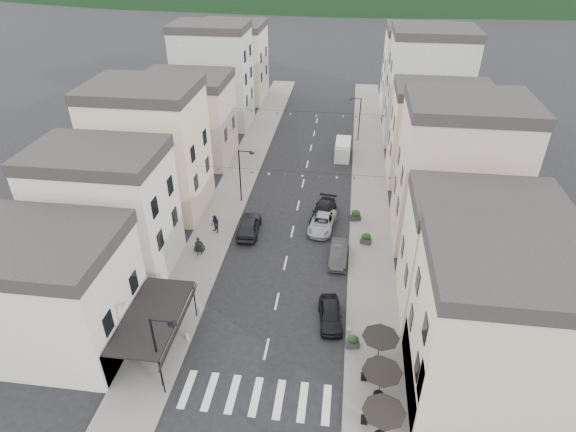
% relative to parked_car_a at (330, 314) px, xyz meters
% --- Properties ---
extents(ground, '(700.00, 700.00, 0.00)m').
position_rel_parked_car_a_xyz_m(ground, '(-4.30, -9.31, -0.71)').
color(ground, black).
rests_on(ground, ground).
extents(sidewalk_left, '(4.00, 76.00, 0.12)m').
position_rel_parked_car_a_xyz_m(sidewalk_left, '(-11.80, 22.69, -0.65)').
color(sidewalk_left, slate).
rests_on(sidewalk_left, ground).
extents(sidewalk_right, '(4.00, 76.00, 0.12)m').
position_rel_parked_car_a_xyz_m(sidewalk_right, '(3.20, 22.69, -0.65)').
color(sidewalk_right, slate).
rests_on(sidewalk_right, ground).
extents(boutique_building, '(12.00, 8.00, 8.00)m').
position_rel_parked_car_a_xyz_m(boutique_building, '(-19.80, -4.31, 3.29)').
color(boutique_building, beige).
rests_on(boutique_building, ground).
extents(bistro_building, '(10.00, 8.00, 10.00)m').
position_rel_parked_car_a_xyz_m(bistro_building, '(10.20, -5.31, 4.29)').
color(bistro_building, beige).
rests_on(bistro_building, ground).
extents(boutique_awning, '(3.77, 7.50, 3.28)m').
position_rel_parked_car_a_xyz_m(boutique_awning, '(-11.55, -4.31, 2.41)').
color(boutique_awning, black).
rests_on(boutique_awning, ground).
extents(buildings_row_left, '(10.20, 54.16, 14.00)m').
position_rel_parked_car_a_xyz_m(buildings_row_left, '(-18.80, 28.44, 5.41)').
color(buildings_row_left, beige).
rests_on(buildings_row_left, ground).
extents(buildings_row_right, '(10.20, 54.16, 14.50)m').
position_rel_parked_car_a_xyz_m(buildings_row_right, '(10.20, 27.28, 5.61)').
color(buildings_row_right, beige).
rests_on(buildings_row_right, ground).
extents(cafe_terrace, '(2.50, 8.10, 2.53)m').
position_rel_parked_car_a_xyz_m(cafe_terrace, '(3.40, -6.51, 1.65)').
color(cafe_terrace, black).
rests_on(cafe_terrace, ground).
extents(streetlamp_left_near, '(1.70, 0.56, 6.00)m').
position_rel_parked_car_a_xyz_m(streetlamp_left_near, '(-10.12, -7.31, 2.99)').
color(streetlamp_left_near, black).
rests_on(streetlamp_left_near, ground).
extents(streetlamp_left_far, '(1.70, 0.56, 6.00)m').
position_rel_parked_car_a_xyz_m(streetlamp_left_far, '(-10.12, 16.69, 2.99)').
color(streetlamp_left_far, black).
rests_on(streetlamp_left_far, ground).
extents(streetlamp_right_far, '(1.70, 0.56, 6.00)m').
position_rel_parked_car_a_xyz_m(streetlamp_right_far, '(1.52, 34.69, 2.99)').
color(streetlamp_right_far, black).
rests_on(streetlamp_right_far, ground).
extents(bollards, '(11.66, 10.26, 0.60)m').
position_rel_parked_car_a_xyz_m(bollards, '(-4.30, -3.81, -0.29)').
color(bollards, gray).
rests_on(bollards, ground).
extents(bunting_near, '(19.00, 0.28, 0.62)m').
position_rel_parked_car_a_xyz_m(bunting_near, '(-4.30, 12.69, 4.95)').
color(bunting_near, black).
rests_on(bunting_near, ground).
extents(bunting_far, '(19.00, 0.28, 0.62)m').
position_rel_parked_car_a_xyz_m(bunting_far, '(-4.30, 28.69, 4.95)').
color(bunting_far, black).
rests_on(bunting_far, ground).
extents(parked_car_a, '(2.19, 4.33, 1.41)m').
position_rel_parked_car_a_xyz_m(parked_car_a, '(0.00, 0.00, 0.00)').
color(parked_car_a, black).
rests_on(parked_car_a, ground).
extents(parked_car_b, '(1.63, 4.33, 1.41)m').
position_rel_parked_car_a_xyz_m(parked_car_b, '(0.30, 7.70, -0.00)').
color(parked_car_b, '#2D2D30').
rests_on(parked_car_b, ground).
extents(parked_car_c, '(2.83, 5.17, 1.37)m').
position_rel_parked_car_a_xyz_m(parked_car_c, '(-1.50, 12.61, -0.02)').
color(parked_car_c, '#9D9FA5').
rests_on(parked_car_c, ground).
extents(parked_car_d, '(2.73, 5.35, 1.48)m').
position_rel_parked_car_a_xyz_m(parked_car_d, '(-1.50, 14.47, 0.04)').
color(parked_car_d, black).
rests_on(parked_car_d, ground).
extents(parked_car_e, '(2.17, 4.96, 1.66)m').
position_rel_parked_car_a_xyz_m(parked_car_e, '(-8.42, 10.98, 0.13)').
color(parked_car_e, black).
rests_on(parked_car_e, ground).
extents(delivery_van, '(1.91, 4.68, 2.23)m').
position_rel_parked_car_a_xyz_m(delivery_van, '(-0.10, 29.47, 0.39)').
color(delivery_van, silver).
rests_on(delivery_van, ground).
extents(pedestrian_a, '(0.76, 0.63, 1.79)m').
position_rel_parked_car_a_xyz_m(pedestrian_a, '(-12.09, 6.77, 0.31)').
color(pedestrian_a, black).
rests_on(pedestrian_a, sidewalk_left).
extents(pedestrian_b, '(1.15, 1.12, 1.86)m').
position_rel_parked_car_a_xyz_m(pedestrian_b, '(-11.56, 10.44, 0.34)').
color(pedestrian_b, '#231F29').
rests_on(pedestrian_b, sidewalk_left).
extents(planter_la, '(1.21, 0.80, 1.26)m').
position_rel_parked_car_a_xyz_m(planter_la, '(-11.95, -1.88, 0.02)').
color(planter_la, '#28282B').
rests_on(planter_la, sidewalk_left).
extents(planter_lb, '(0.91, 0.51, 1.01)m').
position_rel_parked_car_a_xyz_m(planter_lb, '(-12.28, 7.38, -0.09)').
color(planter_lb, '#2A2A2C').
rests_on(planter_lb, sidewalk_left).
extents(planter_ra, '(1.05, 0.71, 1.08)m').
position_rel_parked_car_a_xyz_m(planter_ra, '(1.70, -2.41, -0.06)').
color(planter_ra, '#323134').
rests_on(planter_ra, sidewalk_right).
extents(planter_rb, '(1.09, 0.78, 1.10)m').
position_rel_parked_car_a_xyz_m(planter_rb, '(2.71, 10.48, -0.05)').
color(planter_rb, '#313033').
rests_on(planter_rb, sidewalk_right).
extents(planter_rc, '(1.14, 0.80, 1.15)m').
position_rel_parked_car_a_xyz_m(planter_rc, '(1.70, 14.42, -0.03)').
color(planter_rc, '#28282A').
rests_on(planter_rc, sidewalk_right).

